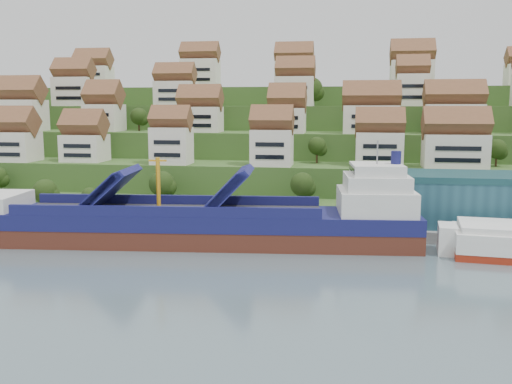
# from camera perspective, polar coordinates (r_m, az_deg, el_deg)

# --- Properties ---
(ground) EXTENTS (300.00, 300.00, 0.00)m
(ground) POSITION_cam_1_polar(r_m,az_deg,el_deg) (102.90, -1.54, -5.57)
(ground) COLOR slate
(ground) RESTS_ON ground
(quay) EXTENTS (180.00, 14.00, 2.20)m
(quay) POSITION_cam_1_polar(r_m,az_deg,el_deg) (115.49, 9.70, -3.55)
(quay) COLOR gray
(quay) RESTS_ON ground
(hillside) EXTENTS (260.00, 128.00, 31.00)m
(hillside) POSITION_cam_1_polar(r_m,az_deg,el_deg) (202.88, 3.99, 4.53)
(hillside) COLOR #2D4C1E
(hillside) RESTS_ON ground
(hillside_village) EXTENTS (158.39, 62.74, 29.26)m
(hillside_village) POSITION_cam_1_polar(r_m,az_deg,el_deg) (159.23, 2.88, 8.28)
(hillside_village) COLOR silver
(hillside_village) RESTS_ON ground
(hillside_trees) EXTENTS (139.23, 62.26, 30.48)m
(hillside_trees) POSITION_cam_1_polar(r_m,az_deg,el_deg) (145.87, -5.01, 4.94)
(hillside_trees) COLOR #263E14
(hillside_trees) RESTS_ON ground
(flagpole) EXTENTS (1.28, 0.16, 8.00)m
(flagpole) POSITION_cam_1_polar(r_m,az_deg,el_deg) (109.48, 8.80, -1.12)
(flagpole) COLOR gray
(flagpole) RESTS_ON quay
(cargo_ship) EXTENTS (86.41, 21.40, 19.07)m
(cargo_ship) POSITION_cam_1_polar(r_m,az_deg,el_deg) (105.68, -6.06, -3.25)
(cargo_ship) COLOR #512418
(cargo_ship) RESTS_ON ground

